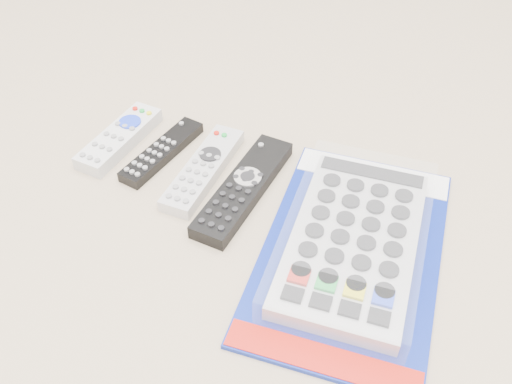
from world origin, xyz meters
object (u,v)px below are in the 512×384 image
at_px(remote_small_grey, 119,138).
at_px(jumbo_remote_packaged, 354,240).
at_px(remote_silver_dvd, 203,169).
at_px(remote_slim_black, 162,152).
at_px(remote_large_black, 244,188).

height_order(remote_small_grey, jumbo_remote_packaged, jumbo_remote_packaged).
bearing_deg(remote_silver_dvd, jumbo_remote_packaged, -13.50).
bearing_deg(remote_slim_black, remote_silver_dvd, -0.31).
bearing_deg(remote_large_black, remote_small_grey, 176.68).
distance_m(remote_small_grey, jumbo_remote_packaged, 0.42).
bearing_deg(remote_small_grey, remote_large_black, -2.87).
bearing_deg(jumbo_remote_packaged, remote_small_grey, 165.31).
xyz_separation_m(remote_slim_black, remote_large_black, (0.15, -0.03, 0.00)).
bearing_deg(remote_large_black, remote_silver_dvd, 171.89).
relative_size(remote_silver_dvd, jumbo_remote_packaged, 0.50).
bearing_deg(jumbo_remote_packaged, remote_large_black, 161.49).
distance_m(remote_small_grey, remote_large_black, 0.24).
distance_m(remote_silver_dvd, jumbo_remote_packaged, 0.26).
xyz_separation_m(remote_small_grey, remote_silver_dvd, (0.16, -0.01, -0.00)).
bearing_deg(remote_large_black, remote_slim_black, 173.19).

